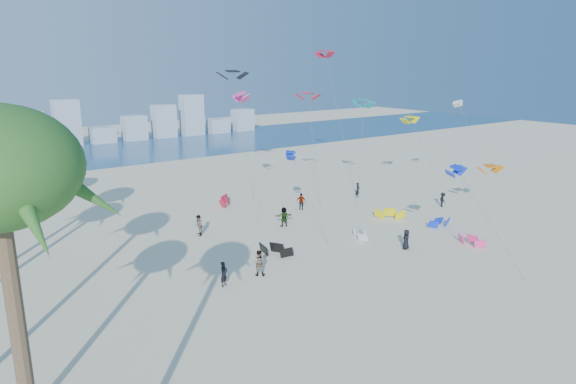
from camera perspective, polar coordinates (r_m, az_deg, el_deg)
ground at (r=30.60m, az=13.73°, el=-15.10°), size 220.00×220.00×0.00m
ocean at (r=92.37m, az=-22.62°, el=3.92°), size 220.00×220.00×0.00m
kitesurfer_near at (r=35.35m, az=-7.18°, el=-9.06°), size 0.75×0.66×1.74m
kitesurfer_mid at (r=36.76m, az=-3.30°, el=-7.90°), size 1.17×1.14×1.90m
kitesurfers_far at (r=48.67m, az=3.24°, el=-2.40°), size 25.95×15.17×1.87m
grounded_kites at (r=47.20m, az=6.27°, el=-3.54°), size 18.91×25.75×0.95m
flying_kites at (r=55.02m, az=5.46°, el=10.43°), size 27.28×35.56×16.82m
distant_skyline at (r=101.38m, az=-24.83°, el=6.29°), size 85.00×3.00×8.40m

